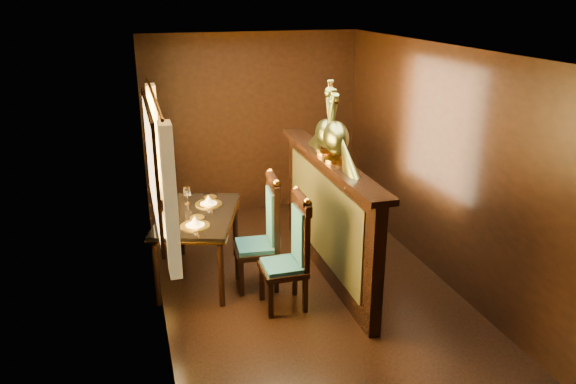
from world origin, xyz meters
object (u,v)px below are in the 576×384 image
dining_table (197,220)px  chair_left (294,248)px  peacock_right (327,121)px  peacock_left (336,123)px  chair_right (267,229)px

dining_table → chair_left: (0.83, -0.82, -0.07)m
dining_table → peacock_right: (1.38, -0.19, 1.03)m
chair_left → peacock_left: peacock_left is taller
chair_left → chair_right: size_ratio=0.96×
dining_table → chair_right: bearing=-9.4°
peacock_left → chair_right: bearing=170.5°
dining_table → peacock_right: bearing=10.3°
chair_left → peacock_right: peacock_right is taller
chair_right → peacock_left: bearing=-4.9°
chair_right → dining_table: bearing=157.1°
chair_right → chair_left: bearing=-67.0°
chair_right → peacock_left: 1.32m
dining_table → chair_left: 1.17m
chair_right → peacock_left: size_ratio=1.56×
dining_table → chair_left: size_ratio=1.23×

